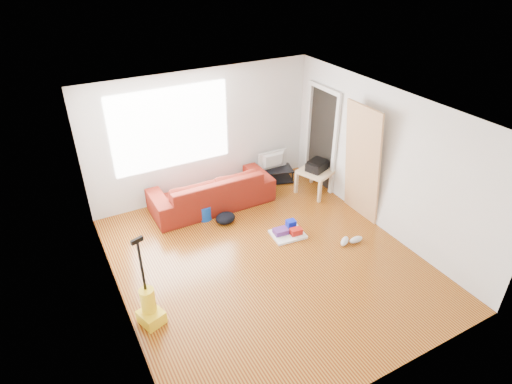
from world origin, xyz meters
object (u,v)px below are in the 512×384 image
backpack (226,223)px  vacuum (149,307)px  bucket (205,218)px  sofa (213,205)px  side_table (316,174)px  cleaning_tray (288,232)px  tv_stand (274,175)px

backpack → vacuum: vacuum is taller
bucket → sofa: bearing=48.1°
side_table → backpack: side_table is taller
sofa → side_table: size_ratio=2.94×
cleaning_tray → vacuum: size_ratio=0.44×
bucket → backpack: bucket is taller
side_table → bucket: bearing=175.6°
tv_stand → vacuum: vacuum is taller
sofa → vacuum: 2.99m
tv_stand → cleaning_tray: tv_stand is taller
cleaning_tray → side_table: bearing=37.8°
cleaning_tray → backpack: bearing=133.4°
bucket → side_table: bearing=-4.4°
bucket → cleaning_tray: bearing=-47.1°
sofa → tv_stand: sofa is taller
bucket → vacuum: 2.52m
cleaning_tray → vacuum: (-2.68, -0.78, 0.19)m
sofa → tv_stand: bearing=-170.1°
sofa → bucket: (-0.31, -0.35, 0.00)m
tv_stand → side_table: side_table is taller
sofa → vacuum: size_ratio=1.73×
backpack → vacuum: bearing=-140.4°
vacuum → tv_stand: bearing=18.3°
vacuum → bucket: bearing=32.4°
bucket → backpack: (0.28, -0.32, 0.00)m
vacuum → side_table: bearing=5.7°
sofa → tv_stand: size_ratio=2.75×
side_table → bucket: side_table is taller
sofa → vacuum: (-1.90, -2.29, 0.25)m
tv_stand → vacuum: bearing=-127.7°
side_table → bucket: size_ratio=2.78×
bucket → backpack: size_ratio=0.78×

